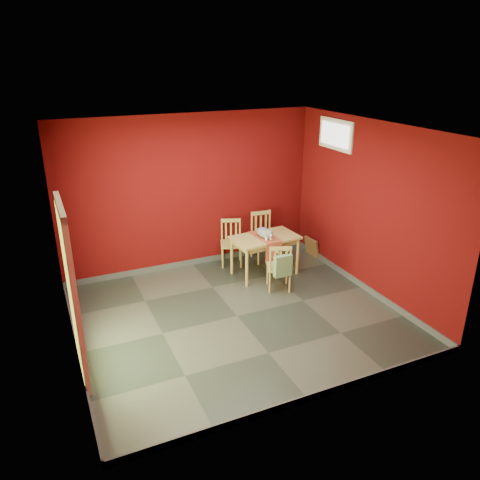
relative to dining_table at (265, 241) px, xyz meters
name	(u,v)px	position (x,y,z in m)	size (l,w,h in m)	color
ground	(237,316)	(-1.01, -1.11, -0.61)	(4.50, 4.50, 0.00)	#2D342D
room_shell	(237,313)	(-1.01, -1.11, -0.56)	(4.50, 4.50, 4.50)	#520809
doorway	(71,289)	(-3.24, -1.51, 0.52)	(0.06, 1.01, 2.13)	#B7D838
window	(335,134)	(1.21, -0.11, 1.74)	(0.05, 0.90, 0.50)	white
outlet_plate	(271,236)	(0.59, 0.88, -0.31)	(0.08, 0.01, 0.12)	silver
dining_table	(265,241)	(0.00, 0.00, 0.00)	(1.16, 0.72, 0.70)	#A8944E
table_runner	(268,242)	(0.00, -0.11, 0.04)	(0.36, 0.67, 0.33)	#9A422A
chair_far_left	(231,242)	(-0.35, 0.65, -0.19)	(0.50, 0.50, 0.83)	#A8944E
chair_far_right	(263,236)	(0.28, 0.60, -0.15)	(0.45, 0.45, 0.90)	#A8944E
chair_near	(279,266)	(-0.05, -0.61, -0.20)	(0.49, 0.49, 0.81)	#A8944E
tote_bag	(283,266)	(-0.10, -0.81, -0.10)	(0.29, 0.18, 0.41)	#658C5C
cat	(264,231)	(-0.02, 0.00, 0.20)	(0.23, 0.44, 0.22)	slate
picture_frame	(312,247)	(1.17, 0.33, -0.43)	(0.15, 0.37, 0.36)	brown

